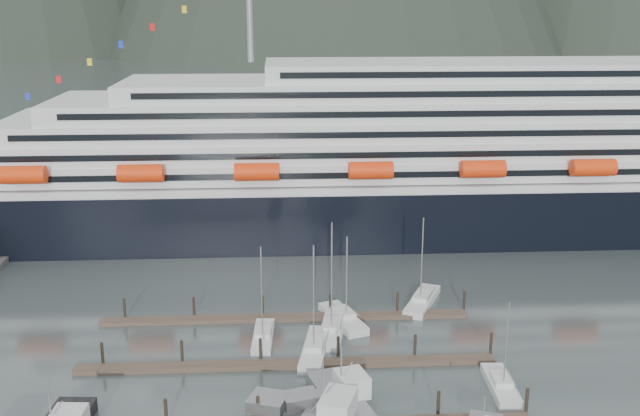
# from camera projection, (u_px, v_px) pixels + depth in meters

# --- Properties ---
(ground) EXTENTS (1600.00, 1600.00, 0.00)m
(ground) POSITION_uv_depth(u_px,v_px,m) (332.00, 378.00, 83.17)
(ground) COLOR #404B4B
(ground) RESTS_ON ground
(cruise_ship) EXTENTS (210.00, 30.40, 50.30)m
(cruise_ship) POSITION_uv_depth(u_px,v_px,m) (476.00, 164.00, 134.41)
(cruise_ship) COLOR black
(cruise_ship) RESTS_ON ground
(dock_mid) EXTENTS (48.18, 2.28, 3.20)m
(dock_mid) POSITION_uv_depth(u_px,v_px,m) (287.00, 364.00, 85.75)
(dock_mid) COLOR #43352B
(dock_mid) RESTS_ON ground
(dock_far) EXTENTS (48.18, 2.28, 3.20)m
(dock_far) POSITION_uv_depth(u_px,v_px,m) (286.00, 317.00, 98.25)
(dock_far) COLOR #43352B
(dock_far) RESTS_ON ground
(sailboat_b) EXTENTS (2.81, 9.15, 12.83)m
(sailboat_b) POSITION_uv_depth(u_px,v_px,m) (263.00, 337.00, 92.30)
(sailboat_b) COLOR silver
(sailboat_b) RESTS_ON ground
(sailboat_c) EXTENTS (4.41, 10.40, 15.46)m
(sailboat_c) POSITION_uv_depth(u_px,v_px,m) (332.00, 331.00, 93.80)
(sailboat_c) COLOR silver
(sailboat_c) RESTS_ON ground
(sailboat_d) EXTENTS (4.54, 11.57, 14.34)m
(sailboat_d) POSITION_uv_depth(u_px,v_px,m) (315.00, 350.00, 88.90)
(sailboat_d) COLOR silver
(sailboat_d) RESTS_ON ground
(sailboat_f) EXTENTS (5.97, 10.38, 12.52)m
(sailboat_f) POSITION_uv_depth(u_px,v_px,m) (343.00, 319.00, 97.33)
(sailboat_f) COLOR silver
(sailboat_f) RESTS_ON ground
(sailboat_g) EXTENTS (6.98, 11.04, 13.20)m
(sailboat_g) POSITION_uv_depth(u_px,v_px,m) (422.00, 302.00, 103.05)
(sailboat_g) COLOR silver
(sailboat_g) RESTS_ON ground
(sailboat_h) EXTENTS (2.85, 8.80, 10.88)m
(sailboat_h) POSITION_uv_depth(u_px,v_px,m) (501.00, 386.00, 80.56)
(sailboat_h) COLOR silver
(sailboat_h) RESTS_ON ground
(trawler_b) EXTENTS (9.77, 12.25, 7.59)m
(trawler_b) POSITION_uv_depth(u_px,v_px,m) (340.00, 399.00, 76.91)
(trawler_b) COLOR gray
(trawler_b) RESTS_ON ground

